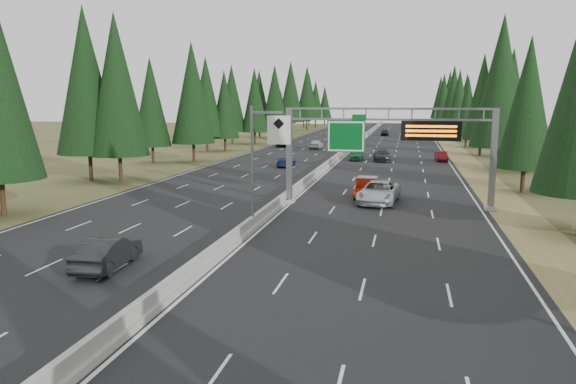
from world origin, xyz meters
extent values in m
cube|color=black|center=(0.00, 80.00, 0.04)|extent=(32.00, 260.00, 0.08)
cube|color=olive|center=(17.80, 80.00, 0.03)|extent=(3.60, 260.00, 0.06)
cube|color=#3F4620|center=(-17.80, 80.00, 0.03)|extent=(3.60, 260.00, 0.06)
cube|color=gray|center=(0.00, 80.00, 0.23)|extent=(0.70, 260.00, 0.30)
cube|color=gray|center=(0.00, 80.00, 0.63)|extent=(0.30, 260.00, 0.60)
cube|color=slate|center=(0.35, 35.00, 3.98)|extent=(0.45, 0.45, 7.80)
cube|color=gray|center=(0.35, 35.00, 0.23)|extent=(0.90, 0.90, 0.30)
cube|color=slate|center=(16.20, 35.00, 3.98)|extent=(0.45, 0.45, 7.80)
cube|color=gray|center=(16.20, 35.00, 0.23)|extent=(0.90, 0.90, 0.30)
cube|color=slate|center=(8.28, 35.00, 7.80)|extent=(15.85, 0.35, 0.16)
cube|color=slate|center=(8.28, 35.00, 6.96)|extent=(15.85, 0.35, 0.16)
cube|color=#054C19|center=(5.00, 34.75, 5.63)|extent=(3.00, 0.10, 2.50)
cube|color=silver|center=(5.00, 34.69, 5.63)|extent=(2.85, 0.02, 2.35)
cube|color=#054C19|center=(6.00, 34.75, 7.13)|extent=(1.10, 0.10, 0.45)
cube|color=black|center=(11.50, 34.70, 6.13)|extent=(4.50, 0.40, 1.50)
cube|color=orange|center=(11.50, 34.48, 6.48)|extent=(3.80, 0.02, 0.18)
cube|color=orange|center=(11.50, 34.48, 6.13)|extent=(3.80, 0.02, 0.18)
cube|color=orange|center=(11.50, 34.48, 5.78)|extent=(3.80, 0.02, 0.18)
cylinder|color=slate|center=(0.00, 25.00, 4.08)|extent=(0.20, 0.20, 8.00)
cube|color=gray|center=(0.00, 25.00, 0.18)|extent=(0.50, 0.50, 0.20)
cube|color=slate|center=(1.00, 25.00, 7.68)|extent=(2.00, 0.15, 0.15)
cube|color=silver|center=(1.80, 24.88, 6.58)|extent=(1.50, 0.06, 1.80)
cylinder|color=black|center=(20.32, 44.97, 1.14)|extent=(0.40, 0.40, 2.28)
cone|color=black|center=(20.32, 44.97, 8.25)|extent=(5.12, 5.12, 11.95)
cylinder|color=black|center=(23.72, 45.86, 0.94)|extent=(0.40, 0.40, 1.87)
cone|color=black|center=(23.72, 45.86, 6.79)|extent=(4.22, 4.22, 9.84)
cylinder|color=black|center=(20.37, 61.35, 1.48)|extent=(0.40, 0.40, 2.96)
cone|color=black|center=(20.37, 61.35, 10.73)|extent=(6.66, 6.66, 15.55)
cylinder|color=black|center=(23.93, 61.25, 1.11)|extent=(0.40, 0.40, 2.22)
cone|color=black|center=(23.93, 61.25, 8.06)|extent=(5.00, 5.00, 11.67)
cylinder|color=black|center=(20.87, 81.74, 1.25)|extent=(0.40, 0.40, 2.51)
cone|color=black|center=(20.87, 81.74, 9.08)|extent=(5.64, 5.64, 13.16)
cylinder|color=black|center=(24.49, 78.49, 1.29)|extent=(0.40, 0.40, 2.57)
cone|color=black|center=(24.49, 78.49, 9.33)|extent=(5.79, 5.79, 13.51)
cylinder|color=black|center=(20.30, 97.82, 1.03)|extent=(0.40, 0.40, 2.06)
cone|color=black|center=(20.30, 97.82, 7.46)|extent=(4.63, 4.63, 10.81)
cylinder|color=black|center=(23.06, 96.99, 1.22)|extent=(0.40, 0.40, 2.43)
cone|color=black|center=(23.06, 96.99, 8.81)|extent=(5.47, 5.47, 12.76)
cylinder|color=black|center=(20.11, 114.05, 1.20)|extent=(0.40, 0.40, 2.40)
cone|color=black|center=(20.11, 114.05, 8.71)|extent=(5.40, 5.40, 12.61)
cylinder|color=black|center=(24.74, 116.53, 1.19)|extent=(0.40, 0.40, 2.37)
cone|color=black|center=(24.74, 116.53, 8.60)|extent=(5.34, 5.34, 12.46)
cylinder|color=black|center=(20.33, 132.61, 1.36)|extent=(0.40, 0.40, 2.73)
cone|color=black|center=(20.33, 132.61, 9.88)|extent=(6.13, 6.13, 14.31)
cylinder|color=black|center=(23.84, 133.33, 1.10)|extent=(0.40, 0.40, 2.21)
cone|color=black|center=(23.84, 133.33, 8.00)|extent=(4.97, 4.97, 11.59)
cylinder|color=black|center=(19.10, 150.67, 1.27)|extent=(0.40, 0.40, 2.54)
cone|color=black|center=(19.10, 150.67, 9.22)|extent=(5.72, 5.72, 13.36)
cylinder|color=black|center=(24.98, 149.47, 1.28)|extent=(0.40, 0.40, 2.55)
cone|color=black|center=(24.98, 149.47, 9.25)|extent=(5.74, 5.74, 13.40)
cylinder|color=black|center=(21.00, 169.74, 0.92)|extent=(0.40, 0.40, 1.85)
cone|color=black|center=(21.00, 169.74, 6.69)|extent=(4.15, 4.15, 9.69)
cylinder|color=black|center=(23.26, 170.41, 1.24)|extent=(0.40, 0.40, 2.47)
cone|color=black|center=(23.26, 170.41, 8.95)|extent=(5.56, 5.56, 12.97)
cylinder|color=black|center=(20.07, 185.83, 1.34)|extent=(0.40, 0.40, 2.67)
cone|color=black|center=(20.07, 185.83, 9.68)|extent=(6.01, 6.01, 14.02)
cylinder|color=black|center=(23.08, 187.45, 1.47)|extent=(0.40, 0.40, 2.95)
cone|color=black|center=(23.08, 187.45, 10.68)|extent=(6.63, 6.63, 15.47)
cylinder|color=black|center=(-19.08, 25.46, 1.39)|extent=(0.40, 0.40, 2.78)
cylinder|color=black|center=(-19.64, 43.88, 1.39)|extent=(0.40, 0.40, 2.78)
cone|color=black|center=(-19.64, 43.88, 10.08)|extent=(6.26, 6.26, 14.60)
cylinder|color=black|center=(-23.03, 43.75, 1.45)|extent=(0.40, 0.40, 2.90)
cone|color=black|center=(-23.03, 43.75, 10.52)|extent=(6.53, 6.53, 15.23)
cylinder|color=black|center=(-19.20, 63.60, 1.32)|extent=(0.40, 0.40, 2.63)
cone|color=black|center=(-19.20, 63.60, 9.54)|extent=(5.92, 5.92, 13.81)
cylinder|color=black|center=(-24.40, 61.62, 1.15)|extent=(0.40, 0.40, 2.29)
cone|color=black|center=(-24.40, 61.62, 8.31)|extent=(5.16, 5.16, 12.03)
cylinder|color=black|center=(-20.60, 81.58, 1.09)|extent=(0.40, 0.40, 2.17)
cone|color=black|center=(-20.60, 81.58, 7.88)|extent=(4.89, 4.89, 11.41)
cylinder|color=black|center=(-23.24, 79.97, 1.26)|extent=(0.40, 0.40, 2.53)
cone|color=black|center=(-23.24, 79.97, 9.16)|extent=(5.69, 5.69, 13.27)
cylinder|color=black|center=(-19.75, 97.69, 1.19)|extent=(0.40, 0.40, 2.38)
cone|color=black|center=(-19.75, 97.69, 8.62)|extent=(5.35, 5.35, 12.49)
cylinder|color=black|center=(-24.17, 96.93, 1.24)|extent=(0.40, 0.40, 2.49)
cone|color=black|center=(-24.17, 96.93, 9.01)|extent=(5.59, 5.59, 13.05)
cylinder|color=black|center=(-19.49, 113.72, 1.32)|extent=(0.40, 0.40, 2.63)
cone|color=black|center=(-19.49, 113.72, 9.55)|extent=(5.93, 5.93, 13.83)
cylinder|color=black|center=(-23.97, 117.23, 1.24)|extent=(0.40, 0.40, 2.48)
cone|color=black|center=(-23.97, 117.23, 9.00)|extent=(5.58, 5.58, 13.03)
cylinder|color=black|center=(-20.29, 135.15, 1.50)|extent=(0.40, 0.40, 2.99)
cone|color=black|center=(-20.29, 135.15, 10.85)|extent=(6.74, 6.74, 15.72)
cylinder|color=black|center=(-23.00, 135.43, 0.90)|extent=(0.40, 0.40, 1.79)
cone|color=black|center=(-23.00, 135.43, 6.49)|extent=(4.03, 4.03, 9.41)
cylinder|color=black|center=(-19.03, 152.36, 1.48)|extent=(0.40, 0.40, 2.95)
cone|color=black|center=(-19.03, 152.36, 10.70)|extent=(6.64, 6.64, 15.50)
cylinder|color=black|center=(-24.41, 151.51, 1.03)|extent=(0.40, 0.40, 2.05)
cone|color=black|center=(-24.41, 151.51, 7.44)|extent=(4.62, 4.62, 10.78)
cylinder|color=black|center=(-19.29, 169.58, 1.20)|extent=(0.40, 0.40, 2.40)
cone|color=black|center=(-19.29, 169.58, 8.69)|extent=(5.39, 5.39, 12.58)
cylinder|color=black|center=(-23.01, 169.05, 1.00)|extent=(0.40, 0.40, 2.01)
cone|color=black|center=(-23.01, 169.05, 7.28)|extent=(4.52, 4.52, 10.54)
cylinder|color=black|center=(-19.17, 189.14, 1.10)|extent=(0.40, 0.40, 2.21)
cone|color=black|center=(-19.17, 189.14, 8.01)|extent=(4.97, 4.97, 11.59)
cylinder|color=black|center=(-24.65, 188.29, 1.45)|extent=(0.40, 0.40, 2.90)
cone|color=black|center=(-24.65, 188.29, 10.50)|extent=(6.52, 6.52, 15.20)
imported|color=#B7B7BC|center=(7.59, 36.34, 0.98)|extent=(3.61, 6.71, 1.79)
cylinder|color=black|center=(5.63, 37.17, 0.45)|extent=(0.28, 0.75, 0.75)
cylinder|color=black|center=(7.22, 37.17, 0.45)|extent=(0.28, 0.75, 0.75)
cylinder|color=black|center=(5.63, 40.25, 0.45)|extent=(0.28, 0.75, 0.75)
cylinder|color=black|center=(7.22, 40.25, 0.45)|extent=(0.28, 0.75, 0.75)
cube|color=#972009|center=(6.42, 38.76, 0.59)|extent=(1.87, 5.23, 0.28)
cube|color=#972009|center=(6.42, 39.60, 1.25)|extent=(1.77, 2.05, 1.03)
cube|color=black|center=(6.42, 39.60, 1.53)|extent=(1.59, 1.77, 0.51)
cube|color=#972009|center=(5.54, 37.36, 0.92)|extent=(0.09, 2.24, 0.56)
cube|color=#972009|center=(7.31, 37.36, 0.92)|extent=(0.09, 2.24, 0.56)
cube|color=#972009|center=(6.42, 36.24, 0.92)|extent=(1.87, 0.09, 0.56)
imported|color=#155D35|center=(2.76, 70.15, 0.85)|extent=(1.98, 4.57, 1.54)
imported|color=#5F0D11|center=(14.50, 71.24, 0.75)|extent=(1.76, 4.18, 1.34)
imported|color=black|center=(6.32, 69.84, 0.87)|extent=(2.74, 5.67, 1.59)
imported|color=white|center=(10.49, 128.13, 0.76)|extent=(2.29, 4.90, 1.36)
imported|color=black|center=(4.35, 129.48, 0.84)|extent=(1.92, 4.53, 1.53)
imported|color=black|center=(-4.76, 15.00, 0.89)|extent=(2.09, 5.04, 1.62)
imported|color=navy|center=(-5.34, 60.14, 0.73)|extent=(1.87, 4.51, 1.30)
imported|color=#BCBCBC|center=(-5.94, 88.39, 0.88)|extent=(2.10, 4.77, 1.60)
imported|color=black|center=(-12.33, 91.52, 0.78)|extent=(2.38, 5.04, 1.39)
camera|label=1|loc=(9.74, -9.73, 8.38)|focal=35.00mm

